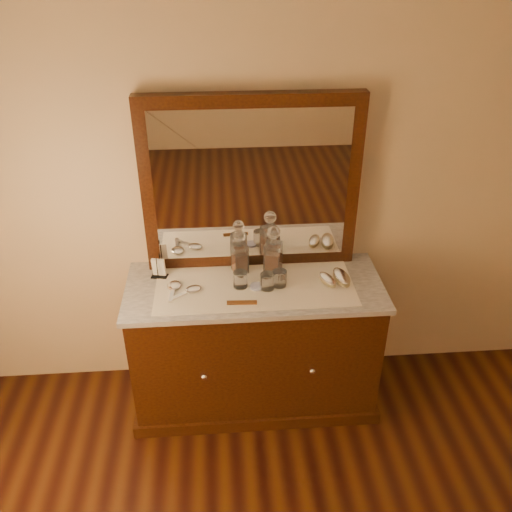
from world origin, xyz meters
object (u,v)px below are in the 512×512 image
(napkin_rack, at_px, (159,268))
(brush_near, at_px, (328,280))
(dresser_cabinet, at_px, (255,345))
(pin_dish, at_px, (257,286))
(decanter_right, at_px, (273,256))
(comb, at_px, (242,303))
(brush_far, at_px, (342,277))
(hand_mirror_inner, at_px, (191,290))
(hand_mirror_outer, at_px, (174,287))
(mirror_frame, at_px, (251,185))
(decanter_left, at_px, (240,256))

(napkin_rack, bearing_deg, brush_near, -8.62)
(dresser_cabinet, height_order, brush_near, brush_near)
(pin_dish, relative_size, napkin_rack, 0.55)
(dresser_cabinet, height_order, decanter_right, decanter_right)
(dresser_cabinet, distance_m, comb, 0.49)
(napkin_rack, distance_m, brush_far, 1.03)
(pin_dish, xyz_separation_m, hand_mirror_inner, (-0.36, -0.01, 0.00))
(pin_dish, xyz_separation_m, hand_mirror_outer, (-0.46, 0.03, 0.00))
(mirror_frame, distance_m, hand_mirror_inner, 0.67)
(dresser_cabinet, height_order, brush_far, brush_far)
(decanter_left, bearing_deg, pin_dish, -64.64)
(decanter_left, xyz_separation_m, decanter_right, (0.19, -0.03, 0.01))
(decanter_left, height_order, decanter_right, decanter_right)
(hand_mirror_outer, bearing_deg, decanter_right, 11.67)
(pin_dish, distance_m, hand_mirror_inner, 0.36)
(decanter_left, height_order, brush_near, decanter_left)
(decanter_right, distance_m, brush_far, 0.40)
(pin_dish, xyz_separation_m, napkin_rack, (-0.54, 0.16, 0.04))
(decanter_right, distance_m, hand_mirror_outer, 0.58)
(napkin_rack, xyz_separation_m, decanter_right, (0.65, -0.02, 0.07))
(napkin_rack, xyz_separation_m, brush_near, (0.94, -0.14, -0.03))
(comb, xyz_separation_m, napkin_rack, (-0.45, 0.30, 0.05))
(dresser_cabinet, distance_m, mirror_frame, 0.97)
(hand_mirror_inner, bearing_deg, hand_mirror_outer, 159.51)
(mirror_frame, height_order, hand_mirror_outer, mirror_frame)
(dresser_cabinet, distance_m, hand_mirror_outer, 0.64)
(dresser_cabinet, bearing_deg, brush_near, -2.14)
(hand_mirror_inner, bearing_deg, pin_dish, 1.61)
(comb, bearing_deg, decanter_left, 91.86)
(dresser_cabinet, distance_m, brush_near, 0.62)
(dresser_cabinet, bearing_deg, decanter_left, 117.16)
(decanter_left, relative_size, brush_far, 1.45)
(napkin_rack, bearing_deg, decanter_left, 2.02)
(pin_dish, bearing_deg, dresser_cabinet, 106.13)
(dresser_cabinet, xyz_separation_m, brush_far, (0.49, -0.00, 0.47))
(brush_far, bearing_deg, hand_mirror_outer, -179.84)
(decanter_right, xyz_separation_m, brush_near, (0.29, -0.13, -0.10))
(dresser_cabinet, xyz_separation_m, hand_mirror_outer, (-0.45, -0.01, 0.45))
(napkin_rack, distance_m, decanter_left, 0.46)
(decanter_right, bearing_deg, hand_mirror_outer, -168.33)
(decanter_left, bearing_deg, brush_near, -18.28)
(mirror_frame, distance_m, napkin_rack, 0.71)
(pin_dish, bearing_deg, brush_near, 2.17)
(pin_dish, distance_m, decanter_left, 0.22)
(hand_mirror_outer, relative_size, hand_mirror_inner, 1.13)
(brush_near, bearing_deg, hand_mirror_outer, 179.32)
(decanter_left, relative_size, brush_near, 1.69)
(brush_far, relative_size, hand_mirror_outer, 0.90)
(comb, bearing_deg, mirror_frame, 82.11)
(mirror_frame, distance_m, brush_far, 0.72)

